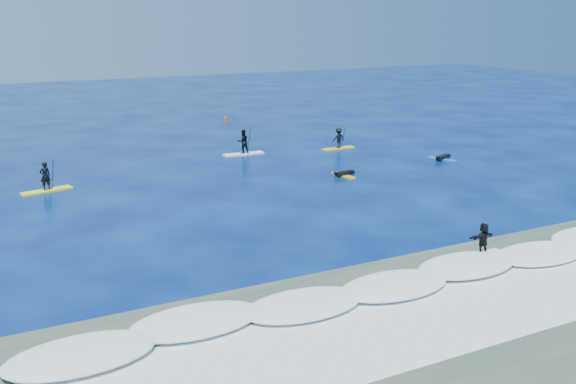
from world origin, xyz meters
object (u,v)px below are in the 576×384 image
prone_paddler_far (442,158)px  marker_buoy (225,119)px  prone_paddler_near (344,174)px  wave_surfer (483,241)px  sup_paddler_left (46,181)px  sup_paddler_right (339,140)px  sup_paddler_center (243,144)px

prone_paddler_far → marker_buoy: size_ratio=3.14×
prone_paddler_near → wave_surfer: (-2.46, -15.62, 0.71)m
sup_paddler_left → marker_buoy: size_ratio=4.38×
sup_paddler_left → sup_paddler_right: size_ratio=1.11×
prone_paddler_near → marker_buoy: 24.21m
sup_paddler_center → sup_paddler_right: 7.81m
wave_surfer → marker_buoy: wave_surfer is taller
prone_paddler_near → wave_surfer: 15.83m
wave_surfer → sup_paddler_right: bearing=74.3°
prone_paddler_far → sup_paddler_left: bearing=60.9°
sup_paddler_center → prone_paddler_near: sup_paddler_center is taller
sup_paddler_center → prone_paddler_far: sup_paddler_center is taller
sup_paddler_left → wave_surfer: size_ratio=1.49×
sup_paddler_left → sup_paddler_center: size_ratio=0.98×
sup_paddler_center → wave_surfer: bearing=-85.8°
sup_paddler_center → wave_surfer: size_ratio=1.52×
sup_paddler_left → prone_paddler_far: bearing=-21.6°
sup_paddler_left → sup_paddler_right: 22.83m
sup_paddler_center → wave_surfer: sup_paddler_center is taller
sup_paddler_right → prone_paddler_far: sup_paddler_right is taller
sup_paddler_center → prone_paddler_far: (12.50, -8.54, -0.68)m
sup_paddler_left → prone_paddler_near: (18.30, -5.06, -0.53)m
sup_paddler_right → prone_paddler_near: (-4.36, -7.83, -0.63)m
sup_paddler_right → marker_buoy: bearing=99.1°
sup_paddler_right → marker_buoy: 16.68m
sup_paddler_left → prone_paddler_near: bearing=-28.4°
sup_paddler_right → wave_surfer: 24.43m
sup_paddler_left → prone_paddler_far: 27.82m
prone_paddler_near → prone_paddler_far: (9.20, 0.87, 0.01)m
sup_paddler_center → marker_buoy: 15.42m
sup_paddler_center → prone_paddler_near: (3.29, -9.42, -0.70)m
prone_paddler_near → sup_paddler_center: bearing=13.8°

